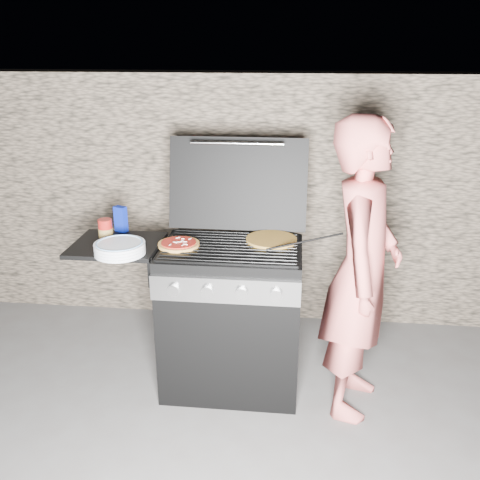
# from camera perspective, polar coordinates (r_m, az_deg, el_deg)

# --- Properties ---
(ground) EXTENTS (50.00, 50.00, 0.00)m
(ground) POSITION_cam_1_polar(r_m,az_deg,el_deg) (3.46, -0.85, -14.86)
(ground) COLOR #4C4845
(stone_wall) EXTENTS (8.00, 0.35, 1.80)m
(stone_wall) POSITION_cam_1_polar(r_m,az_deg,el_deg) (4.02, 0.90, 4.60)
(stone_wall) COLOR #786654
(stone_wall) RESTS_ON ground
(gas_grill) EXTENTS (1.34, 0.79, 0.91)m
(gas_grill) POSITION_cam_1_polar(r_m,az_deg,el_deg) (3.25, -5.31, -7.98)
(gas_grill) COLOR black
(gas_grill) RESTS_ON ground
(pizza_topped) EXTENTS (0.30, 0.30, 0.03)m
(pizza_topped) POSITION_cam_1_polar(r_m,az_deg,el_deg) (3.05, -6.56, -0.38)
(pizza_topped) COLOR #B68D3D
(pizza_topped) RESTS_ON gas_grill
(pizza_plain) EXTENTS (0.31, 0.31, 0.02)m
(pizza_plain) POSITION_cam_1_polar(r_m,az_deg,el_deg) (3.11, 3.37, 0.05)
(pizza_plain) COLOR gold
(pizza_plain) RESTS_ON gas_grill
(sauce_jar) EXTENTS (0.10, 0.10, 0.13)m
(sauce_jar) POSITION_cam_1_polar(r_m,az_deg,el_deg) (3.22, -14.15, 1.08)
(sauce_jar) COLOR maroon
(sauce_jar) RESTS_ON gas_grill
(blue_carton) EXTENTS (0.08, 0.07, 0.16)m
(blue_carton) POSITION_cam_1_polar(r_m,az_deg,el_deg) (3.34, -12.60, 2.20)
(blue_carton) COLOR #081A8C
(blue_carton) RESTS_ON gas_grill
(plate_stack) EXTENTS (0.33, 0.33, 0.06)m
(plate_stack) POSITION_cam_1_polar(r_m,az_deg,el_deg) (3.00, -12.70, -0.88)
(plate_stack) COLOR silver
(plate_stack) RESTS_ON gas_grill
(person) EXTENTS (0.53, 0.69, 1.67)m
(person) POSITION_cam_1_polar(r_m,az_deg,el_deg) (2.96, 12.87, -3.29)
(person) COLOR #CD5D58
(person) RESTS_ON ground
(tongs) EXTENTS (0.43, 0.11, 0.09)m
(tongs) POSITION_cam_1_polar(r_m,az_deg,el_deg) (2.99, 6.94, -0.18)
(tongs) COLOR black
(tongs) RESTS_ON gas_grill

